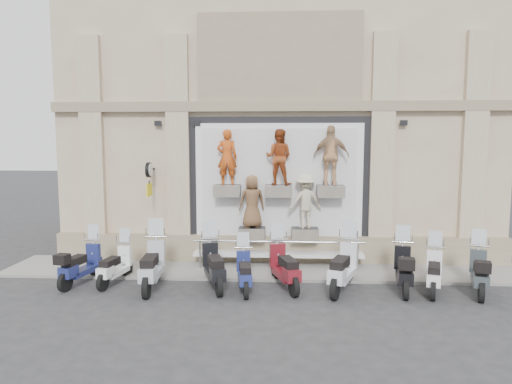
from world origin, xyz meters
TOP-DOWN VIEW (x-y plane):
  - ground at (0.00, 0.00)m, footprint 90.00×90.00m
  - sidewalk at (0.00, 2.10)m, footprint 16.00×2.20m
  - building at (0.00, 7.00)m, footprint 14.00×8.60m
  - shop_vitrine at (0.10, 2.75)m, footprint 5.60×0.89m
  - guard_rail at (0.00, 2.00)m, footprint 5.06×0.10m
  - clock_sign_bracket at (-3.90, 2.47)m, footprint 0.10×0.80m
  - scooter_a at (-5.26, 0.59)m, footprint 0.90×1.92m
  - scooter_b at (-4.36, 0.66)m, footprint 0.78×1.79m
  - scooter_c at (-3.25, 0.31)m, footprint 0.82×2.18m
  - scooter_d at (-1.66, 0.49)m, footprint 1.18×2.10m
  - scooter_e at (-0.84, 0.27)m, footprint 0.74×1.79m
  - scooter_f at (0.18, 0.54)m, footprint 1.18×2.07m
  - scooter_g at (1.67, 0.41)m, footprint 1.33×2.19m
  - scooter_h at (3.22, 0.51)m, footprint 0.92×2.03m
  - scooter_i at (3.95, 0.42)m, footprint 1.07×1.89m
  - scooter_j at (5.06, 0.39)m, footprint 1.12×1.97m

SIDE VIEW (x-z plane):
  - ground at x=0.00m, z-range 0.00..0.00m
  - sidewalk at x=0.00m, z-range 0.00..0.08m
  - guard_rail at x=0.00m, z-range 0.00..0.93m
  - scooter_b at x=-4.36m, z-range 0.00..1.40m
  - scooter_e at x=-0.84m, z-range 0.00..1.41m
  - scooter_i at x=3.95m, z-range 0.00..1.47m
  - scooter_a at x=-5.26m, z-range 0.00..1.50m
  - scooter_j at x=5.06m, z-range 0.00..1.54m
  - scooter_h at x=3.22m, z-range 0.00..1.60m
  - scooter_f at x=0.18m, z-range 0.00..1.61m
  - scooter_d at x=-1.66m, z-range 0.00..1.64m
  - scooter_g at x=1.67m, z-range 0.00..1.71m
  - scooter_c at x=-3.25m, z-range 0.00..1.73m
  - shop_vitrine at x=0.10m, z-range 0.26..4.56m
  - clock_sign_bracket at x=-3.90m, z-range 2.29..3.31m
  - building at x=0.00m, z-range 0.00..12.00m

